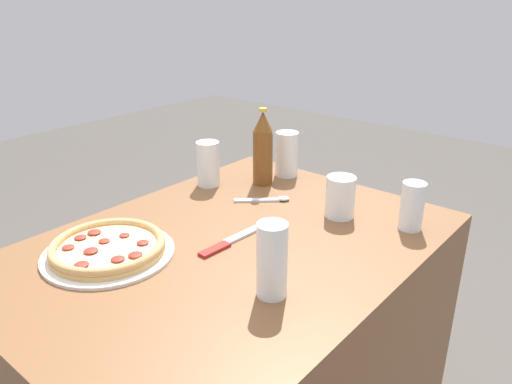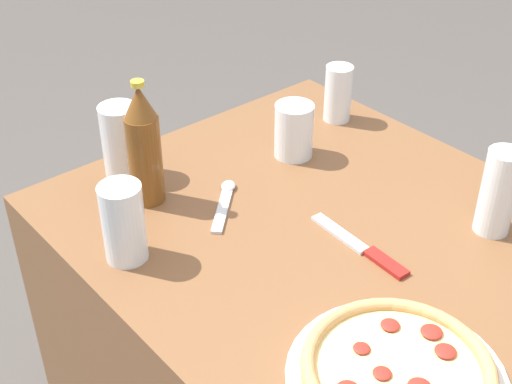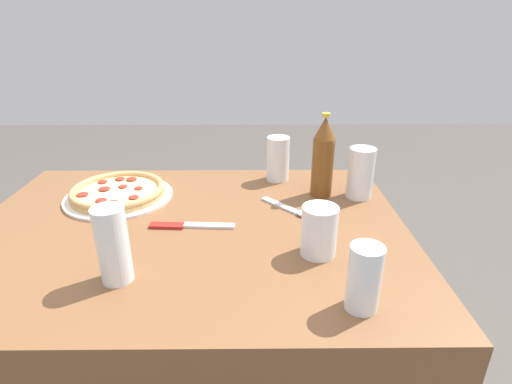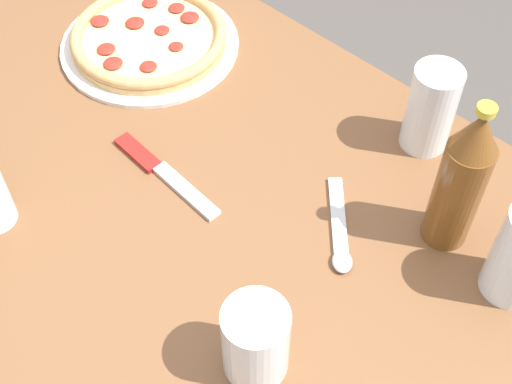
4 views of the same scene
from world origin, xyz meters
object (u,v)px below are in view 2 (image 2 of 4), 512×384
(glass_orange_juice, at_px, (498,195))
(glass_mango_juice, at_px, (338,96))
(glass_red_wine, at_px, (294,133))
(glass_lemonade, at_px, (124,225))
(beer_bottle, at_px, (144,146))
(glass_water, at_px, (121,144))
(knife, at_px, (362,248))
(spoon, at_px, (225,200))
(pizza_veggie, at_px, (397,372))

(glass_orange_juice, height_order, glass_mango_juice, glass_orange_juice)
(glass_red_wine, relative_size, glass_lemonade, 0.81)
(glass_red_wine, xyz_separation_m, beer_bottle, (0.06, 0.32, 0.06))
(glass_mango_juice, distance_m, beer_bottle, 0.50)
(glass_water, bearing_deg, glass_mango_juice, -103.21)
(beer_bottle, xyz_separation_m, knife, (-0.36, -0.19, -0.11))
(glass_water, relative_size, knife, 0.69)
(glass_mango_juice, bearing_deg, glass_orange_juice, 169.35)
(glass_orange_juice, relative_size, glass_red_wine, 1.40)
(glass_water, bearing_deg, glass_orange_juice, -145.66)
(glass_mango_juice, height_order, spoon, glass_mango_juice)
(glass_mango_juice, bearing_deg, glass_lemonade, 100.53)
(pizza_veggie, xyz_separation_m, glass_mango_juice, (0.58, -0.48, 0.04))
(knife, height_order, spoon, spoon)
(pizza_veggie, distance_m, glass_red_wine, 0.61)
(pizza_veggie, relative_size, glass_red_wine, 2.69)
(glass_water, xyz_separation_m, glass_red_wine, (-0.16, -0.30, -0.01))
(glass_orange_juice, relative_size, knife, 0.74)
(glass_water, height_order, spoon, glass_water)
(pizza_veggie, height_order, beer_bottle, beer_bottle)
(glass_mango_juice, height_order, knife, glass_mango_juice)
(glass_orange_juice, bearing_deg, glass_water, 34.34)
(glass_lemonade, relative_size, glass_mango_juice, 1.11)
(glass_red_wine, distance_m, spoon, 0.22)
(glass_mango_juice, bearing_deg, glass_red_wine, 105.89)
(glass_lemonade, bearing_deg, glass_orange_juice, -123.46)
(glass_orange_juice, bearing_deg, knife, 63.51)
(pizza_veggie, relative_size, glass_orange_juice, 1.92)
(glass_red_wine, bearing_deg, glass_mango_juice, -74.11)
(glass_lemonade, bearing_deg, glass_water, -30.57)
(pizza_veggie, distance_m, beer_bottle, 0.60)
(pizza_veggie, height_order, knife, pizza_veggie)
(glass_mango_juice, bearing_deg, glass_water, 76.79)
(glass_red_wine, bearing_deg, glass_lemonade, 98.27)
(beer_bottle, bearing_deg, glass_red_wine, -100.10)
(pizza_veggie, distance_m, glass_orange_juice, 0.41)
(pizza_veggie, bearing_deg, spoon, -10.04)
(knife, distance_m, spoon, 0.28)
(glass_lemonade, distance_m, glass_mango_juice, 0.63)
(glass_orange_juice, bearing_deg, pizza_veggie, 106.77)
(glass_water, bearing_deg, knife, -159.20)
(glass_lemonade, xyz_separation_m, knife, (-0.24, -0.31, -0.06))
(pizza_veggie, bearing_deg, glass_lemonade, 16.43)
(glass_red_wine, xyz_separation_m, knife, (-0.31, 0.12, -0.05))
(pizza_veggie, bearing_deg, knife, -37.81)
(glass_water, distance_m, glass_red_wine, 0.35)
(glass_orange_juice, distance_m, beer_bottle, 0.62)
(glass_orange_juice, distance_m, glass_lemonade, 0.64)
(pizza_veggie, height_order, glass_lemonade, glass_lemonade)
(glass_orange_juice, bearing_deg, glass_red_wine, 12.56)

